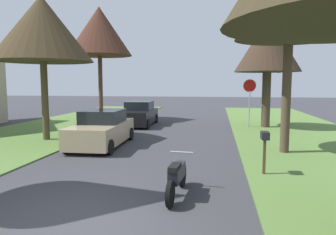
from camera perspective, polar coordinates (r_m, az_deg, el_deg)
name	(u,v)px	position (r m, az deg, el deg)	size (l,w,h in m)	color
ground_plane	(78,221)	(6.81, -16.15, -17.70)	(120.00, 120.00, 0.00)	#38383D
stop_sign_far	(250,92)	(20.02, 14.64, 4.43)	(0.81, 0.43, 2.96)	#9EA0A5
street_tree_right_mid_b	(268,45)	(20.35, 17.75, 12.41)	(3.98, 3.98, 6.69)	#47382B
street_tree_left_mid_a	(42,29)	(16.23, -21.99, 14.74)	(4.65, 4.65, 6.76)	#4E422B
street_tree_left_mid_b	(99,31)	(23.91, -12.41, 15.07)	(4.66, 4.66, 8.20)	brown
parked_sedan_tan	(102,129)	(14.07, -11.93, -2.15)	(2.07, 4.46, 1.57)	tan
parked_sedan_black	(139,114)	(20.64, -5.30, 0.58)	(2.07, 4.46, 1.57)	black
parked_motorcycle	(177,177)	(7.72, 1.61, -10.74)	(0.60, 2.05, 0.97)	black
curbside_mailbox	(265,141)	(9.69, 17.23, -4.04)	(0.22, 0.44, 1.27)	brown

